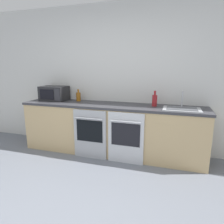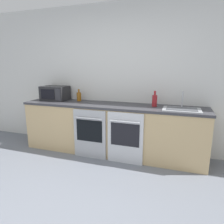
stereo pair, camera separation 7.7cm
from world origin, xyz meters
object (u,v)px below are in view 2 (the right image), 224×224
at_px(bottle_red, 155,100).
at_px(sink, 182,109).
at_px(bottle_amber, 79,96).
at_px(oven_right, 125,138).
at_px(oven_left, 90,134).
at_px(microwave, 55,93).

relative_size(bottle_red, sink, 0.46).
distance_m(bottle_amber, bottle_red, 1.42).
bearing_deg(oven_right, bottle_red, 45.40).
height_order(oven_left, bottle_amber, bottle_amber).
bearing_deg(microwave, bottle_red, -0.38).
bearing_deg(oven_right, sink, 16.46).
relative_size(bottle_amber, sink, 0.40).
distance_m(oven_left, bottle_amber, 0.83).
distance_m(microwave, sink, 2.33).
xyz_separation_m(microwave, bottle_amber, (0.48, 0.06, -0.05)).
distance_m(bottle_red, sink, 0.46).
distance_m(oven_right, bottle_red, 0.78).
distance_m(oven_left, sink, 1.52).
bearing_deg(oven_right, microwave, 165.15).
distance_m(bottle_amber, sink, 1.85).
xyz_separation_m(oven_left, oven_right, (0.61, 0.00, 0.00)).
xyz_separation_m(bottle_amber, bottle_red, (1.42, -0.07, 0.01)).
xyz_separation_m(oven_right, bottle_red, (0.38, 0.39, 0.56)).
xyz_separation_m(oven_right, sink, (0.81, 0.24, 0.48)).
xyz_separation_m(oven_left, bottle_amber, (-0.42, 0.46, 0.55)).
relative_size(oven_right, bottle_amber, 3.75).
bearing_deg(bottle_red, bottle_amber, 177.22).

